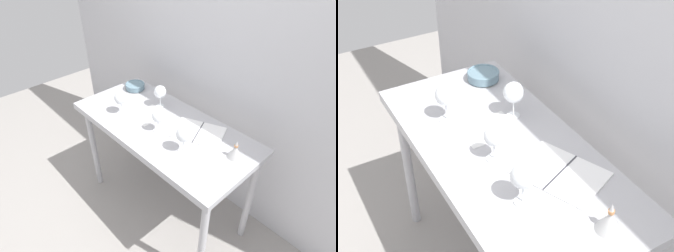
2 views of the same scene
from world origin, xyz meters
TOP-DOWN VIEW (x-y plane):
  - ground_plane at (0.00, 0.00)m, footprint 6.00×6.00m
  - back_wall at (0.00, 0.49)m, footprint 3.80×0.04m
  - steel_counter at (0.00, -0.01)m, footprint 1.40×0.65m
  - wine_glass_near_right at (0.30, -0.11)m, footprint 0.10×0.10m
  - wine_glass_near_center at (0.03, -0.08)m, footprint 0.08×0.08m
  - wine_glass_far_left at (-0.19, 0.14)m, footprint 0.10×0.10m
  - wine_glass_near_left at (-0.32, -0.13)m, footprint 0.09×0.09m
  - open_notebook at (0.24, 0.10)m, footprint 0.41×0.36m
  - tasting_sheet_upper at (-0.16, -0.01)m, footprint 0.19×0.25m
  - tasting_bowl at (-0.54, 0.17)m, footprint 0.17×0.17m
  - decanter_funnel at (0.56, 0.08)m, footprint 0.10×0.10m

SIDE VIEW (x-z plane):
  - ground_plane at x=0.00m, z-range 0.00..0.00m
  - steel_counter at x=0.00m, z-range 0.34..1.24m
  - tasting_sheet_upper at x=-0.16m, z-range 0.90..0.90m
  - open_notebook at x=0.24m, z-range 0.90..0.91m
  - tasting_bowl at x=-0.54m, z-range 0.90..0.95m
  - decanter_funnel at x=0.56m, z-range 0.88..1.00m
  - wine_glass_near_center at x=0.03m, z-range 0.93..1.09m
  - wine_glass_far_left at x=-0.19m, z-range 0.94..1.11m
  - wine_glass_near_right at x=0.30m, z-range 0.94..1.11m
  - wine_glass_near_left at x=-0.32m, z-range 0.94..1.11m
  - back_wall at x=0.00m, z-range 0.00..2.60m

